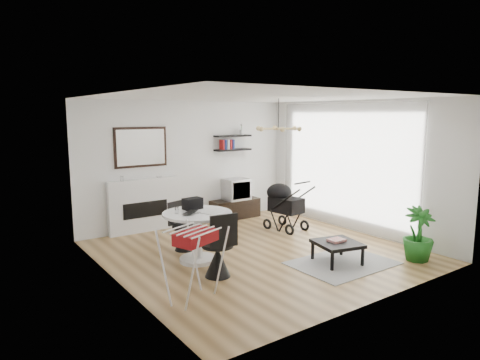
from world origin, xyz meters
TOP-DOWN VIEW (x-y plane):
  - floor at (0.00, 0.00)m, footprint 5.00×5.00m
  - ceiling at (0.00, 0.00)m, footprint 5.00×5.00m
  - wall_back at (0.00, 2.50)m, footprint 5.00×0.00m
  - wall_left at (-2.50, 0.00)m, footprint 0.00×5.00m
  - wall_right at (2.50, 0.00)m, footprint 0.00×5.00m
  - sheer_curtain at (2.40, 0.20)m, footprint 0.04×3.60m
  - fireplace at (-1.10, 2.42)m, footprint 1.50×0.17m
  - shelf_lower at (1.09, 2.37)m, footprint 0.90×0.25m
  - shelf_upper at (1.09, 2.37)m, footprint 0.90×0.25m
  - pendant_lamp at (0.70, 0.30)m, footprint 0.90×0.90m
  - tv_console at (1.09, 2.28)m, footprint 1.19×0.42m
  - crt_tv at (1.11, 2.28)m, footprint 0.56×0.49m
  - dining_table at (-1.10, 0.18)m, footprint 1.14×1.14m
  - laptop at (-1.21, 0.12)m, footprint 0.43×0.41m
  - black_bag at (-1.05, 0.44)m, footprint 0.33×0.22m
  - newspaper at (-0.90, 0.08)m, footprint 0.46×0.42m
  - drinking_glass at (-1.41, 0.32)m, footprint 0.06×0.06m
  - chair_far at (-1.02, 0.86)m, footprint 0.45×0.46m
  - chair_near at (-1.19, -0.59)m, footprint 0.48×0.50m
  - drying_rack at (-1.89, -1.09)m, footprint 0.82×0.79m
  - stroller at (1.39, 0.90)m, footprint 0.65×0.93m
  - rug at (0.77, -1.27)m, footprint 1.63×1.18m
  - coffee_table at (0.72, -1.20)m, footprint 0.81×0.81m
  - magazines at (0.74, -1.16)m, footprint 0.27×0.22m
  - potted_plant at (1.91, -1.88)m, footprint 0.65×0.65m

SIDE VIEW (x-z plane):
  - floor at x=0.00m, z-range 0.00..0.00m
  - rug at x=0.77m, z-range 0.00..0.01m
  - tv_console at x=1.09m, z-range 0.00..0.45m
  - chair_far at x=-1.02m, z-range -0.16..0.71m
  - chair_near at x=-1.19m, z-range -0.18..0.81m
  - coffee_table at x=0.72m, z-range 0.14..0.49m
  - magazines at x=0.74m, z-range 0.36..0.39m
  - potted_plant at x=1.91m, z-range 0.00..0.90m
  - stroller at x=1.39m, z-range -0.08..1.01m
  - drying_rack at x=-1.89m, z-range 0.03..0.99m
  - dining_table at x=-1.10m, z-range 0.13..0.96m
  - fireplace at x=-1.10m, z-range -0.39..1.77m
  - crt_tv at x=1.11m, z-range 0.45..0.93m
  - newspaper at x=-0.90m, z-range 0.83..0.84m
  - laptop at x=-1.21m, z-range 0.83..0.86m
  - drinking_glass at x=-1.41m, z-range 0.83..0.93m
  - black_bag at x=-1.05m, z-range 0.83..1.02m
  - wall_back at x=0.00m, z-range -1.15..3.85m
  - wall_left at x=-2.50m, z-range -1.15..3.85m
  - wall_right at x=2.50m, z-range -1.15..3.85m
  - sheer_curtain at x=2.40m, z-range 0.05..2.65m
  - shelf_lower at x=1.09m, z-range 1.58..1.62m
  - shelf_upper at x=1.09m, z-range 1.90..1.94m
  - pendant_lamp at x=0.70m, z-range 2.10..2.20m
  - ceiling at x=0.00m, z-range 2.70..2.70m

